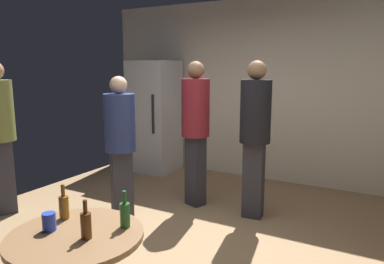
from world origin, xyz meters
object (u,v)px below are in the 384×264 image
Objects in this scene: beer_bottle_amber at (64,206)px; person_in_navy_shirt at (120,138)px; beer_bottle_brown at (86,224)px; beer_bottle_green at (125,214)px; foreground_table at (77,250)px; plastic_cup_blue at (49,222)px; person_in_maroon_shirt at (196,122)px; refrigerator at (155,116)px; person_in_black_shirt at (255,127)px.

person_in_navy_shirt reaches higher than beer_bottle_amber.
beer_bottle_green is at bearing 67.35° from beer_bottle_brown.
plastic_cup_blue reaches higher than foreground_table.
person_in_navy_shirt is at bearing -11.62° from person_in_maroon_shirt.
beer_bottle_amber is 2.09× the size of plastic_cup_blue.
refrigerator is 4.00m from beer_bottle_brown.
beer_bottle_green is 0.13× the size of person_in_black_shirt.
foreground_table is at bearing -11.11° from person_in_black_shirt.
beer_bottle_amber is 0.14× the size of person_in_navy_shirt.
refrigerator reaches higher than person_in_navy_shirt.
person_in_maroon_shirt is (-0.35, 2.46, 0.25)m from plastic_cup_blue.
person_in_maroon_shirt reaches higher than beer_bottle_amber.
refrigerator is at bearing 116.03° from beer_bottle_amber.
beer_bottle_brown is 2.43m from person_in_black_shirt.
beer_bottle_green is at bearing 35.83° from plastic_cup_blue.
person_in_navy_shirt is (-1.22, 1.40, 0.12)m from beer_bottle_green.
plastic_cup_blue is (1.70, -3.52, -0.11)m from refrigerator.
person_in_maroon_shirt reaches higher than plastic_cup_blue.
beer_bottle_brown is 0.27m from plastic_cup_blue.
person_in_black_shirt is (1.26, 0.78, 0.10)m from person_in_navy_shirt.
beer_bottle_brown is (0.10, -0.01, 0.19)m from foreground_table.
person_in_maroon_shirt is at bearing 97.22° from beer_bottle_amber.
refrigerator is 3.86m from beer_bottle_green.
beer_bottle_brown is at bearing -19.65° from person_in_navy_shirt.
person_in_black_shirt is at bearing 109.54° from person_in_maroon_shirt.
foreground_table is at bearing 32.70° from person_in_maroon_shirt.
foreground_table is at bearing 174.39° from beer_bottle_brown.
person_in_navy_shirt is 0.91× the size of person_in_black_shirt.
refrigerator is 2.25× the size of foreground_table.
person_in_black_shirt is at bearing 78.39° from beer_bottle_amber.
beer_bottle_green reaches higher than plastic_cup_blue.
plastic_cup_blue is (-0.27, -0.04, -0.03)m from beer_bottle_brown.
beer_bottle_amber is (1.64, -3.35, -0.08)m from refrigerator.
beer_bottle_green is 0.13× the size of person_in_maroon_shirt.
foreground_table is 7.27× the size of plastic_cup_blue.
foreground_table is 2.45m from person_in_black_shirt.
person_in_maroon_shirt is (1.35, -1.06, 0.14)m from refrigerator.
beer_bottle_amber reaches higher than foreground_table.
person_in_black_shirt reaches higher than person_in_maroon_shirt.
refrigerator is 7.83× the size of beer_bottle_green.
person_in_navy_shirt is (-0.79, 1.50, 0.12)m from beer_bottle_amber.
plastic_cup_blue is at bearing -27.08° from person_in_navy_shirt.
person_in_navy_shirt reaches higher than plastic_cup_blue.
beer_bottle_amber reaches higher than plastic_cup_blue.
beer_bottle_amber is 1.70m from person_in_navy_shirt.
person_in_maroon_shirt reaches higher than beer_bottle_brown.
plastic_cup_blue is 1.88m from person_in_navy_shirt.
beer_bottle_amber and beer_bottle_green have the same top height.
person_in_maroon_shirt is 1.10× the size of person_in_navy_shirt.
refrigerator is at bearing 119.42° from beer_bottle_brown.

